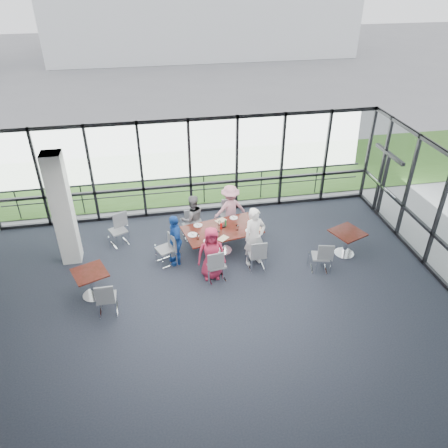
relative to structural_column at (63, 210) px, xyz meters
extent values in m
cube|color=black|center=(3.60, -3.00, -1.61)|extent=(12.00, 10.00, 0.02)
cube|color=silver|center=(3.60, -3.00, 1.60)|extent=(12.00, 10.00, 0.04)
cube|color=white|center=(3.60, 2.00, 0.00)|extent=(12.00, 0.10, 3.20)
cube|color=black|center=(9.60, 0.75, -0.55)|extent=(0.12, 1.60, 2.10)
cube|color=silver|center=(0.00, 0.00, 0.00)|extent=(0.50, 0.50, 3.20)
cube|color=slate|center=(3.60, 7.00, -1.62)|extent=(80.00, 70.00, 0.02)
cube|color=#2F4F18|center=(3.60, 5.00, -1.59)|extent=(80.00, 5.00, 0.01)
cube|color=silver|center=(7.60, 29.00, 1.40)|extent=(24.00, 10.00, 6.00)
cylinder|color=#2D2D33|center=(3.60, 2.60, -1.10)|extent=(12.00, 0.06, 0.06)
cube|color=#32160C|center=(4.20, -0.38, -0.87)|extent=(2.32, 1.57, 0.04)
cylinder|color=silver|center=(4.20, -0.38, -1.25)|extent=(0.12, 0.12, 0.71)
cylinder|color=silver|center=(4.20, -0.38, -1.59)|extent=(0.56, 0.56, 0.03)
cube|color=#32160C|center=(0.68, -1.70, -0.87)|extent=(1.00, 1.00, 0.04)
cylinder|color=silver|center=(0.68, -1.70, -1.25)|extent=(0.12, 0.12, 0.71)
cube|color=#32160C|center=(7.61, -1.16, -0.87)|extent=(1.04, 1.04, 0.04)
cylinder|color=silver|center=(7.61, -1.16, -1.25)|extent=(0.12, 0.12, 0.71)
imported|color=#A92342|center=(3.72, -1.47, -0.85)|extent=(0.76, 0.52, 1.50)
imported|color=white|center=(4.96, -1.08, -0.75)|extent=(0.71, 0.60, 1.70)
imported|color=slate|center=(3.45, 0.32, -0.85)|extent=(0.81, 0.60, 1.49)
imported|color=pink|center=(4.63, 0.64, -0.83)|extent=(1.07, 0.69, 1.54)
imported|color=#19469D|center=(2.85, -0.68, -0.85)|extent=(0.60, 0.94, 1.50)
cylinder|color=white|center=(3.72, -0.91, -0.84)|extent=(0.26, 0.26, 0.01)
cylinder|color=white|center=(4.94, -0.61, -0.84)|extent=(0.25, 0.25, 0.01)
cylinder|color=white|center=(3.55, -0.07, -0.84)|extent=(0.25, 0.25, 0.01)
cylinder|color=white|center=(4.63, 0.15, -0.84)|extent=(0.24, 0.24, 0.01)
cylinder|color=white|center=(3.34, -0.53, -0.84)|extent=(0.27, 0.27, 0.01)
cylinder|color=white|center=(4.03, -0.73, -0.77)|extent=(0.08, 0.08, 0.15)
cylinder|color=white|center=(4.60, -0.51, -0.78)|extent=(0.07, 0.07, 0.15)
cylinder|color=white|center=(4.16, -0.17, -0.78)|extent=(0.07, 0.07, 0.14)
cylinder|color=white|center=(3.46, -0.75, -0.78)|extent=(0.07, 0.07, 0.14)
cube|color=white|center=(4.13, -0.85, -0.85)|extent=(0.37, 0.36, 0.00)
cube|color=white|center=(5.13, -0.53, -0.85)|extent=(0.34, 0.28, 0.00)
cube|color=white|center=(4.24, 0.08, -0.85)|extent=(0.38, 0.35, 0.00)
cube|color=black|center=(4.26, -0.29, -0.83)|extent=(0.10, 0.07, 0.04)
cylinder|color=#AB0B0B|center=(4.17, -0.36, -0.76)|extent=(0.06, 0.06, 0.18)
cylinder|color=#1E6631|center=(4.32, -0.24, -0.75)|extent=(0.05, 0.05, 0.20)
camera|label=1|loc=(2.39, -10.51, 5.78)|focal=35.00mm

